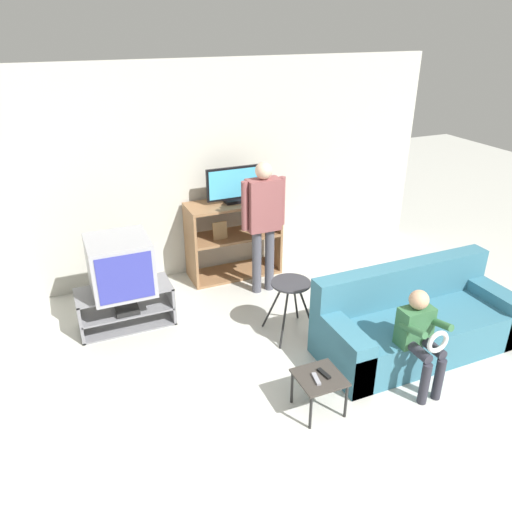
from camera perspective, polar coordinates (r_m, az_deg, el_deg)
The scene contains 13 objects.
ground_plane at distance 3.96m, azimuth 11.03°, elevation -24.23°, with size 18.00×18.00×0.00m, color beige.
wall_back at distance 6.17m, azimuth -7.12°, elevation 9.41°, with size 6.40×0.06×2.60m.
tv_stand at distance 5.51m, azimuth -14.66°, elevation -5.68°, with size 0.98×0.44×0.44m.
television_main at distance 5.25m, azimuth -15.26°, elevation -1.02°, with size 0.62×0.63×0.57m.
media_shelf at distance 6.27m, azimuth -2.59°, elevation 2.05°, with size 1.15×0.48×0.97m.
television_flat at distance 6.05m, azimuth -2.59°, elevation 8.03°, with size 0.68×0.20×0.44m.
folding_stool at distance 5.06m, azimuth 3.98°, elevation -3.93°, with size 0.45×0.45×0.61m.
snack_table at distance 4.26m, azimuth 7.25°, elevation -14.02°, with size 0.38×0.38×0.35m.
remote_control_black at distance 4.25m, azimuth 7.77°, elevation -13.17°, with size 0.04×0.14×0.02m, color black.
remote_control_white at distance 4.19m, azimuth 6.90°, elevation -13.76°, with size 0.04×0.14×0.02m, color gray.
couch at distance 5.21m, azimuth 17.69°, elevation -7.29°, with size 1.99×0.81×0.81m.
person_standing_adult at distance 5.69m, azimuth 0.86°, elevation 4.59°, with size 0.53×0.20×1.59m.
person_seated_child at distance 4.55m, azimuth 18.29°, elevation -8.45°, with size 0.33×0.43×0.93m.
Camera 1 is at (-1.62, -2.02, 3.00)m, focal length 35.00 mm.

